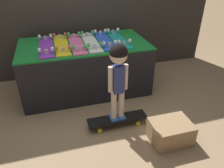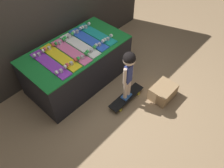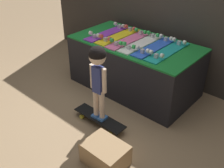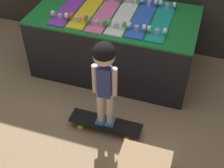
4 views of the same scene
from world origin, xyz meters
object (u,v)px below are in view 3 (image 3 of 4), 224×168
object	(u,v)px
skateboard_yellow_on_rack	(118,36)
child	(98,70)
skateboard_blue_on_rack	(155,46)
skateboard_purple_on_rack	(107,33)
skateboard_white_on_rack	(141,43)
skateboard_pink_on_rack	(129,39)
skateboard_teal_on_rack	(168,51)
storage_box	(105,154)
skateboard_on_floor	(99,119)

from	to	relation	value
skateboard_yellow_on_rack	child	world-z (taller)	child
skateboard_blue_on_rack	skateboard_purple_on_rack	bearing A→B (deg)	-178.03
skateboard_purple_on_rack	skateboard_white_on_rack	distance (m)	0.59
skateboard_pink_on_rack	skateboard_teal_on_rack	world-z (taller)	same
skateboard_pink_on_rack	child	distance (m)	0.95
child	storage_box	world-z (taller)	child
skateboard_teal_on_rack	skateboard_pink_on_rack	bearing A→B (deg)	-177.27
skateboard_pink_on_rack	storage_box	world-z (taller)	skateboard_pink_on_rack
skateboard_teal_on_rack	storage_box	xyz separation A→B (m)	(0.17, -1.33, -0.61)
skateboard_purple_on_rack	skateboard_blue_on_rack	size ratio (longest dim) A/B	1.00
skateboard_white_on_rack	storage_box	size ratio (longest dim) A/B	1.90
skateboard_purple_on_rack	skateboard_pink_on_rack	size ratio (longest dim) A/B	1.00
skateboard_pink_on_rack	skateboard_yellow_on_rack	bearing A→B (deg)	175.94
skateboard_purple_on_rack	skateboard_teal_on_rack	distance (m)	0.98
skateboard_blue_on_rack	child	distance (m)	0.94
skateboard_white_on_rack	skateboard_blue_on_rack	bearing A→B (deg)	4.09
skateboard_purple_on_rack	skateboard_teal_on_rack	xyz separation A→B (m)	(0.98, 0.03, 0.00)
skateboard_pink_on_rack	skateboard_purple_on_rack	bearing A→B (deg)	179.65
skateboard_pink_on_rack	skateboard_on_floor	xyz separation A→B (m)	(0.30, -0.90, -0.65)
storage_box	child	bearing A→B (deg)	139.59
skateboard_teal_on_rack	skateboard_on_floor	size ratio (longest dim) A/B	1.14
storage_box	skateboard_yellow_on_rack	bearing A→B (deg)	126.17
skateboard_blue_on_rack	skateboard_on_floor	xyz separation A→B (m)	(-0.09, -0.93, -0.65)
skateboard_teal_on_rack	child	size ratio (longest dim) A/B	0.88
skateboard_on_floor	storage_box	size ratio (longest dim) A/B	1.67
skateboard_yellow_on_rack	skateboard_pink_on_rack	bearing A→B (deg)	-4.06
skateboard_on_floor	child	size ratio (longest dim) A/B	0.77
skateboard_yellow_on_rack	skateboard_blue_on_rack	xyz separation A→B (m)	(0.59, 0.02, 0.00)
skateboard_white_on_rack	child	size ratio (longest dim) A/B	0.88
skateboard_pink_on_rack	storage_box	xyz separation A→B (m)	(0.76, -1.30, -0.61)
skateboard_purple_on_rack	skateboard_yellow_on_rack	distance (m)	0.20
skateboard_on_floor	storage_box	distance (m)	0.61
skateboard_pink_on_rack	skateboard_white_on_rack	distance (m)	0.20
skateboard_yellow_on_rack	skateboard_on_floor	xyz separation A→B (m)	(0.50, -0.92, -0.65)
skateboard_yellow_on_rack	skateboard_pink_on_rack	distance (m)	0.20
skateboard_purple_on_rack	skateboard_blue_on_rack	distance (m)	0.79
skateboard_pink_on_rack	skateboard_blue_on_rack	xyz separation A→B (m)	(0.39, 0.03, 0.00)
storage_box	skateboard_white_on_rack	bearing A→B (deg)	113.34
skateboard_purple_on_rack	skateboard_yellow_on_rack	bearing A→B (deg)	3.37
skateboard_teal_on_rack	child	distance (m)	0.98
skateboard_teal_on_rack	storage_box	world-z (taller)	skateboard_teal_on_rack
skateboard_blue_on_rack	storage_box	xyz separation A→B (m)	(0.37, -1.33, -0.61)
skateboard_white_on_rack	skateboard_teal_on_rack	world-z (taller)	same
skateboard_yellow_on_rack	child	bearing A→B (deg)	-61.62
skateboard_yellow_on_rack	skateboard_teal_on_rack	xyz separation A→B (m)	(0.79, 0.01, 0.00)
skateboard_purple_on_rack	skateboard_white_on_rack	bearing A→B (deg)	1.25
storage_box	skateboard_teal_on_rack	bearing A→B (deg)	97.49
skateboard_blue_on_rack	child	world-z (taller)	child
skateboard_purple_on_rack	skateboard_on_floor	world-z (taller)	skateboard_purple_on_rack
skateboard_teal_on_rack	skateboard_white_on_rack	bearing A→B (deg)	-178.13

